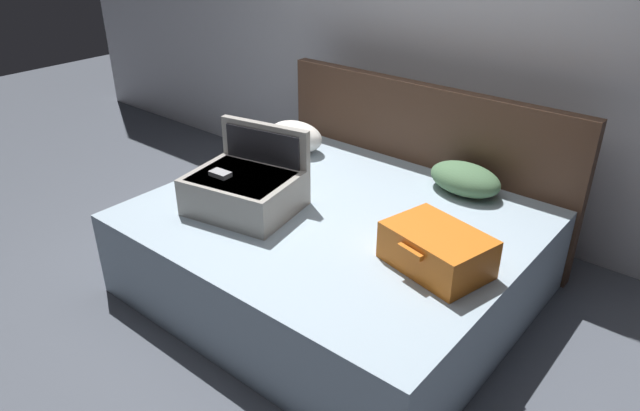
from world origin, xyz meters
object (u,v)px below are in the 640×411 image
(hard_case_large, at_px, (246,187))
(hard_case_medium, at_px, (437,249))
(pillow_center_head, at_px, (465,179))
(bed, at_px, (335,252))
(pillow_near_headboard, at_px, (295,137))

(hard_case_large, bearing_deg, hard_case_medium, -3.17)
(hard_case_large, height_order, pillow_center_head, hard_case_large)
(hard_case_medium, relative_size, pillow_center_head, 1.20)
(bed, distance_m, pillow_center_head, 0.84)
(pillow_near_headboard, relative_size, pillow_center_head, 0.92)
(pillow_near_headboard, bearing_deg, hard_case_large, -66.13)
(hard_case_medium, relative_size, pillow_near_headboard, 1.30)
(hard_case_large, relative_size, pillow_near_headboard, 1.57)
(pillow_near_headboard, xyz_separation_m, pillow_center_head, (1.15, 0.15, -0.02))
(hard_case_large, xyz_separation_m, pillow_near_headboard, (-0.34, 0.77, -0.03))
(pillow_center_head, bearing_deg, pillow_near_headboard, -172.42)
(hard_case_medium, distance_m, pillow_center_head, 0.82)
(bed, bearing_deg, pillow_center_head, 59.22)
(hard_case_medium, bearing_deg, bed, -175.48)
(bed, distance_m, pillow_near_headboard, 0.97)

